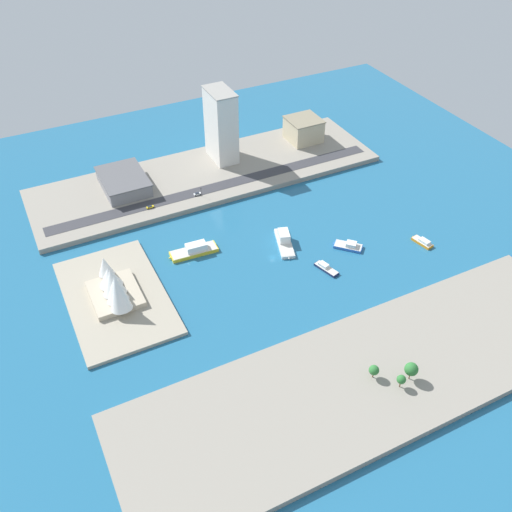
# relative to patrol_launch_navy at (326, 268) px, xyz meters

# --- Properties ---
(ground_plane) EXTENTS (440.00, 440.00, 0.00)m
(ground_plane) POSITION_rel_patrol_launch_navy_xyz_m (22.95, 21.89, -1.16)
(ground_plane) COLOR #23668E
(quay_west) EXTENTS (70.00, 240.00, 3.51)m
(quay_west) POSITION_rel_patrol_launch_navy_xyz_m (-74.11, 21.89, 0.60)
(quay_west) COLOR gray
(quay_west) RESTS_ON ground_plane
(quay_east) EXTENTS (70.00, 240.00, 3.51)m
(quay_east) POSITION_rel_patrol_launch_navy_xyz_m (120.01, 21.89, 0.60)
(quay_east) COLOR gray
(quay_east) RESTS_ON ground_plane
(peninsula_point) EXTENTS (82.11, 49.94, 2.00)m
(peninsula_point) POSITION_rel_patrol_launch_navy_xyz_m (29.76, 112.22, -0.16)
(peninsula_point) COLOR #A89E89
(peninsula_point) RESTS_ON ground_plane
(road_strip) EXTENTS (10.00, 228.00, 0.15)m
(road_strip) POSITION_rel_patrol_launch_navy_xyz_m (100.73, 21.89, 2.43)
(road_strip) COLOR #38383D
(road_strip) RESTS_ON quay_east
(patrol_launch_navy) EXTENTS (16.32, 8.68, 3.26)m
(patrol_launch_navy) POSITION_rel_patrol_launch_navy_xyz_m (0.00, 0.00, 0.00)
(patrol_launch_navy) COLOR #1E284C
(patrol_launch_navy) RESTS_ON ground_plane
(catamaran_blue) EXTENTS (16.67, 16.56, 4.08)m
(catamaran_blue) POSITION_rel_patrol_launch_navy_xyz_m (10.79, -22.48, 0.23)
(catamaran_blue) COLOR blue
(catamaran_blue) RESTS_ON ground_plane
(ferry_yellow_fast) EXTENTS (10.53, 29.56, 6.30)m
(ferry_yellow_fast) POSITION_rel_patrol_launch_navy_xyz_m (46.62, 60.73, 1.06)
(ferry_yellow_fast) COLOR yellow
(ferry_yellow_fast) RESTS_ON ground_plane
(ferry_white_commuter) EXTENTS (28.62, 15.85, 7.43)m
(ferry_white_commuter) POSITION_rel_patrol_launch_navy_xyz_m (31.06, 9.78, 1.40)
(ferry_white_commuter) COLOR silver
(ferry_white_commuter) RESTS_ON ground_plane
(water_taxi_orange) EXTENTS (14.42, 7.39, 3.33)m
(water_taxi_orange) POSITION_rel_patrol_launch_navy_xyz_m (-5.56, -63.92, 0.14)
(water_taxi_orange) COLOR orange
(water_taxi_orange) RESTS_ON ground_plane
(hotel_broad_white) EXTENTS (26.83, 15.81, 50.63)m
(hotel_broad_white) POSITION_rel_patrol_launch_navy_xyz_m (134.20, 4.08, 27.71)
(hotel_broad_white) COLOR silver
(hotel_broad_white) RESTS_ON quay_east
(warehouse_low_gray) EXTENTS (39.62, 28.67, 9.26)m
(warehouse_low_gray) POSITION_rel_patrol_launch_navy_xyz_m (127.21, 78.42, 7.02)
(warehouse_low_gray) COLOR gray
(warehouse_low_gray) RESTS_ON quay_east
(office_block_beige) EXTENTS (23.76, 23.93, 16.99)m
(office_block_beige) POSITION_rel_patrol_launch_navy_xyz_m (131.62, -61.26, 10.88)
(office_block_beige) COLOR #C6B793
(office_block_beige) RESTS_ON quay_east
(taxi_yellow_cab) EXTENTS (1.92, 4.83, 1.49)m
(taxi_yellow_cab) POSITION_rel_patrol_launch_navy_xyz_m (97.01, 70.68, 3.24)
(taxi_yellow_cab) COLOR black
(taxi_yellow_cab) RESTS_ON road_strip
(van_white) EXTENTS (1.97, 4.79, 1.58)m
(van_white) POSITION_rel_patrol_launch_navy_xyz_m (97.40, 38.30, 3.29)
(van_white) COLOR black
(van_white) RESTS_ON road_strip
(traffic_light_waterfront) EXTENTS (0.36, 0.36, 6.50)m
(traffic_light_waterfront) POSITION_rel_patrol_launch_navy_xyz_m (94.70, 36.57, 6.70)
(traffic_light_waterfront) COLOR black
(traffic_light_waterfront) RESTS_ON quay_east
(opera_landmark) EXTENTS (40.66, 25.12, 23.44)m
(opera_landmark) POSITION_rel_patrol_launch_navy_xyz_m (28.25, 112.22, 9.25)
(opera_landmark) COLOR #BCAD93
(opera_landmark) RESTS_ON peninsula_point
(park_tree_cluster) EXTENTS (14.18, 19.67, 9.73)m
(park_tree_cluster) POSITION_rel_patrol_launch_navy_xyz_m (-82.12, 13.06, 8.25)
(park_tree_cluster) COLOR brown
(park_tree_cluster) RESTS_ON quay_west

